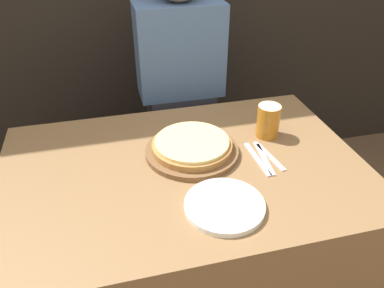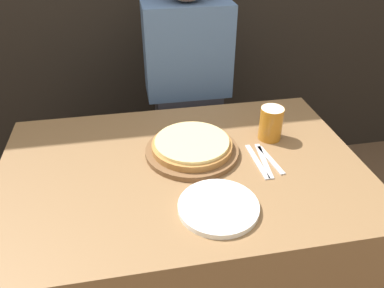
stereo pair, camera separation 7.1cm
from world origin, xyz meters
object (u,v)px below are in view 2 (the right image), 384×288
dinner_knife (264,161)px  spoon (271,160)px  pizza_on_board (192,147)px  beer_glass (271,122)px  dinner_plate (218,207)px  diner_person (188,102)px  fork (257,161)px

dinner_knife → spoon: bearing=-0.0°
pizza_on_board → beer_glass: 0.32m
dinner_plate → dinner_knife: 0.30m
dinner_knife → diner_person: (-0.16, 0.64, -0.08)m
fork → spoon: size_ratio=1.17×
spoon → beer_glass: bearing=71.9°
fork → dinner_knife: bearing=0.0°
pizza_on_board → dinner_knife: size_ratio=1.63×
dinner_plate → dinner_knife: dinner_plate is taller
spoon → diner_person: size_ratio=0.13×
beer_glass → fork: (-0.10, -0.14, -0.07)m
pizza_on_board → dinner_knife: 0.26m
dinner_plate → diner_person: 0.85m
pizza_on_board → dinner_plate: (0.02, -0.30, -0.02)m
beer_glass → diner_person: (-0.23, 0.50, -0.14)m
dinner_knife → spoon: size_ratio=1.18×
pizza_on_board → diner_person: bearing=81.7°
dinner_plate → diner_person: size_ratio=0.19×
dinner_plate → dinner_knife: bearing=43.8°
pizza_on_board → fork: (0.21, -0.09, -0.02)m
beer_glass → dinner_plate: bearing=-129.4°
dinner_plate → pizza_on_board: bearing=94.7°
diner_person → dinner_knife: bearing=-76.0°
beer_glass → fork: size_ratio=0.62×
dinner_knife → spoon: (0.03, -0.00, 0.00)m
beer_glass → spoon: (-0.05, -0.14, -0.07)m
diner_person → beer_glass: bearing=-65.1°
fork → spoon: (0.05, -0.00, 0.00)m
dinner_knife → diner_person: 0.66m
pizza_on_board → spoon: (0.26, -0.09, -0.02)m
pizza_on_board → beer_glass: (0.31, 0.05, 0.04)m
beer_glass → spoon: beer_glass is taller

